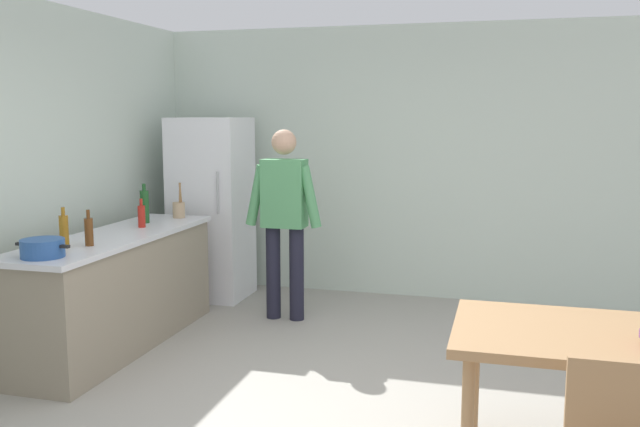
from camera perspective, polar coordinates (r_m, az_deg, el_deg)
ground_plane at (r=4.34m, az=1.51°, el=-16.60°), size 14.00×14.00×0.00m
wall_back at (r=6.91m, az=7.56°, el=4.22°), size 6.40×0.12×2.70m
kitchen_counter at (r=5.65m, az=-16.61°, el=-6.17°), size 0.64×2.20×0.90m
refrigerator at (r=6.91m, az=-9.03°, el=0.44°), size 0.70×0.67×1.80m
person at (r=6.04m, az=-3.00°, el=0.17°), size 0.70×0.22×1.70m
dining_table at (r=3.74m, az=22.03°, el=-10.31°), size 1.40×0.90×0.75m
cooking_pot at (r=4.83m, az=-22.16°, el=-2.70°), size 0.40×0.28×0.12m
utensil_jar at (r=6.32m, az=-11.70°, el=0.36°), size 0.11×0.11×0.32m
bottle_wine_green at (r=6.07m, az=-14.44°, el=0.60°), size 0.08×0.08×0.34m
bottle_beer_brown at (r=5.12m, az=-18.74°, el=-1.40°), size 0.06×0.06×0.26m
bottle_oil_amber at (r=5.16m, az=-20.60°, el=-1.31°), size 0.06×0.06×0.28m
bottle_sauce_red at (r=5.84m, az=-14.68°, el=-0.19°), size 0.06×0.06×0.24m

